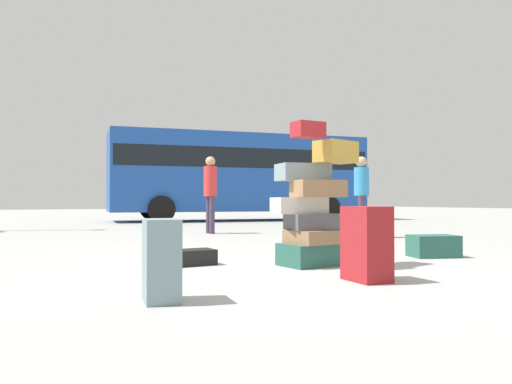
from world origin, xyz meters
name	(u,v)px	position (x,y,z in m)	size (l,w,h in m)	color
ground_plane	(297,269)	(0.00, 0.00, 0.00)	(80.00, 80.00, 0.00)	#9E9E99
suitcase_tower	(314,210)	(0.34, 0.17, 0.63)	(0.93, 0.82, 1.60)	#26594C
suitcase_maroon_white_trunk	(366,244)	(0.11, -1.00, 0.35)	(0.30, 0.43, 0.69)	maroon
suitcase_slate_foreground_far	(161,260)	(-1.86, -1.02, 0.31)	(0.25, 0.36, 0.61)	gray
suitcase_teal_upright_blue	(433,246)	(2.22, 0.13, 0.14)	(0.60, 0.41, 0.29)	#26594C
suitcase_black_foreground_near	(185,258)	(-0.97, 0.87, 0.09)	(0.68, 0.33, 0.18)	black
person_bearded_onlooker	(210,188)	(1.52, 5.91, 1.04)	(0.30, 0.34, 1.74)	#3F334C
person_tourist_with_camera	(362,189)	(3.66, 3.26, 0.97)	(0.30, 0.30, 1.63)	#3F334C
parked_bus	(239,171)	(5.47, 12.36, 1.83)	(9.73, 4.05, 3.15)	#1E4CA5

